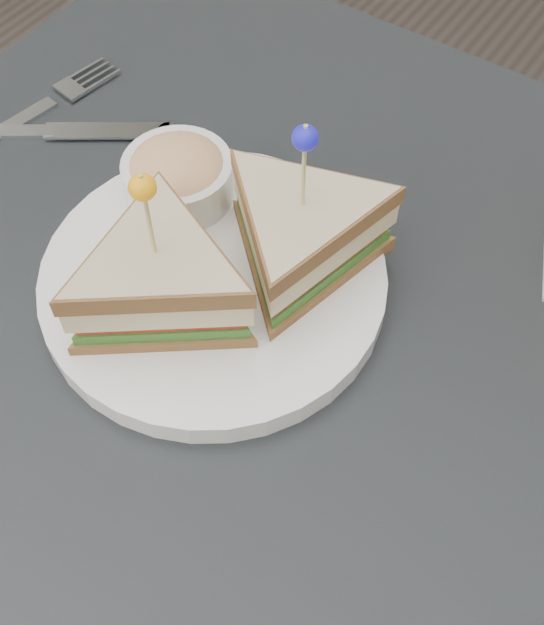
{
  "coord_description": "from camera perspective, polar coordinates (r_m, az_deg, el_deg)",
  "views": [
    {
      "loc": [
        0.18,
        -0.24,
        1.23
      ],
      "look_at": [
        0.01,
        0.01,
        0.8
      ],
      "focal_mm": 45.0,
      "sensor_mm": 36.0,
      "label": 1
    }
  ],
  "objects": [
    {
      "name": "ground_plane",
      "position": [
        1.26,
        -0.68,
        -21.32
      ],
      "size": [
        3.5,
        3.5,
        0.0
      ],
      "primitive_type": "plane",
      "color": "#3F3833"
    },
    {
      "name": "table",
      "position": [
        0.63,
        -1.27,
        -6.78
      ],
      "size": [
        0.8,
        0.8,
        0.75
      ],
      "color": "black",
      "rests_on": "ground"
    },
    {
      "name": "cutlery_fork",
      "position": [
        0.76,
        -16.84,
        13.87
      ],
      "size": [
        0.05,
        0.2,
        0.01
      ],
      "rotation": [
        0.0,
        0.0,
        -0.17
      ],
      "color": "silver",
      "rests_on": "table"
    },
    {
      "name": "cutlery_knife",
      "position": [
        0.73,
        -15.49,
        12.57
      ],
      "size": [
        0.18,
        0.13,
        0.01
      ],
      "rotation": [
        0.0,
        0.0,
        -0.97
      ],
      "color": "silver",
      "rests_on": "table"
    },
    {
      "name": "plate_meal",
      "position": [
        0.56,
        -3.68,
        4.29
      ],
      "size": [
        0.3,
        0.3,
        0.15
      ],
      "rotation": [
        0.0,
        0.0,
        0.13
      ],
      "color": "white",
      "rests_on": "table"
    }
  ]
}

